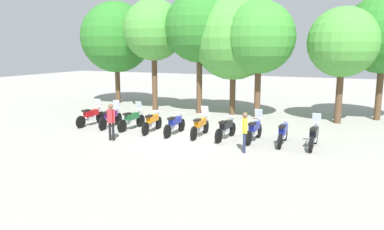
{
  "coord_description": "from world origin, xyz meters",
  "views": [
    {
      "loc": [
        7.15,
        -15.71,
        4.07
      ],
      "look_at": [
        0.0,
        0.5,
        0.9
      ],
      "focal_mm": 34.74,
      "sensor_mm": 36.0,
      "label": 1
    }
  ],
  "objects_px": {
    "motorcycle_9": "(314,135)",
    "tree_5": "(343,42)",
    "motorcycle_1": "(111,117)",
    "motorcycle_2": "(132,119)",
    "motorcycle_5": "(200,126)",
    "motorcycle_7": "(254,130)",
    "motorcycle_6": "(226,128)",
    "tree_4": "(259,37)",
    "tree_1": "(154,30)",
    "tree_2": "(200,28)",
    "tree_6": "(384,34)",
    "motorcycle_3": "(152,122)",
    "tree_3": "(234,39)",
    "tree_0": "(116,37)",
    "person_0": "(245,129)",
    "motorcycle_0": "(91,116)",
    "motorcycle_8": "(283,133)",
    "motorcycle_4": "(175,124)",
    "person_1": "(111,119)"
  },
  "relations": [
    {
      "from": "tree_0",
      "to": "motorcycle_7",
      "type": "bearing_deg",
      "value": -30.97
    },
    {
      "from": "tree_2",
      "to": "tree_6",
      "type": "relative_size",
      "value": 1.06
    },
    {
      "from": "motorcycle_6",
      "to": "tree_2",
      "type": "distance_m",
      "value": 8.6
    },
    {
      "from": "motorcycle_8",
      "to": "tree_4",
      "type": "height_order",
      "value": "tree_4"
    },
    {
      "from": "motorcycle_1",
      "to": "motorcycle_5",
      "type": "xyz_separation_m",
      "value": [
        5.09,
        -0.06,
        0.0
      ]
    },
    {
      "from": "motorcycle_5",
      "to": "motorcycle_7",
      "type": "relative_size",
      "value": 1.0
    },
    {
      "from": "motorcycle_4",
      "to": "tree_1",
      "type": "height_order",
      "value": "tree_1"
    },
    {
      "from": "motorcycle_9",
      "to": "tree_5",
      "type": "xyz_separation_m",
      "value": [
        0.65,
        5.93,
        3.88
      ]
    },
    {
      "from": "motorcycle_2",
      "to": "motorcycle_4",
      "type": "bearing_deg",
      "value": -89.92
    },
    {
      "from": "motorcycle_6",
      "to": "tree_3",
      "type": "height_order",
      "value": "tree_3"
    },
    {
      "from": "motorcycle_2",
      "to": "tree_2",
      "type": "xyz_separation_m",
      "value": [
        1.27,
        5.88,
        4.84
      ]
    },
    {
      "from": "motorcycle_2",
      "to": "person_1",
      "type": "relative_size",
      "value": 1.32
    },
    {
      "from": "tree_4",
      "to": "tree_1",
      "type": "bearing_deg",
      "value": 177.35
    },
    {
      "from": "motorcycle_5",
      "to": "person_0",
      "type": "relative_size",
      "value": 1.35
    },
    {
      "from": "motorcycle_6",
      "to": "motorcycle_0",
      "type": "bearing_deg",
      "value": 94.15
    },
    {
      "from": "motorcycle_3",
      "to": "person_0",
      "type": "xyz_separation_m",
      "value": [
        5.2,
        -1.76,
        0.44
      ]
    },
    {
      "from": "motorcycle_0",
      "to": "motorcycle_7",
      "type": "bearing_deg",
      "value": -86.74
    },
    {
      "from": "motorcycle_7",
      "to": "person_0",
      "type": "bearing_deg",
      "value": -174.69
    },
    {
      "from": "motorcycle_7",
      "to": "person_0",
      "type": "relative_size",
      "value": 1.35
    },
    {
      "from": "tree_1",
      "to": "person_0",
      "type": "bearing_deg",
      "value": -42.57
    },
    {
      "from": "motorcycle_0",
      "to": "tree_5",
      "type": "xyz_separation_m",
      "value": [
        12.11,
        5.96,
        3.88
      ]
    },
    {
      "from": "motorcycle_2",
      "to": "motorcycle_7",
      "type": "relative_size",
      "value": 1.0
    },
    {
      "from": "tree_4",
      "to": "motorcycle_3",
      "type": "bearing_deg",
      "value": -124.43
    },
    {
      "from": "person_0",
      "to": "tree_4",
      "type": "relative_size",
      "value": 0.24
    },
    {
      "from": "motorcycle_5",
      "to": "motorcycle_7",
      "type": "xyz_separation_m",
      "value": [
        2.55,
        0.14,
        0.0
      ]
    },
    {
      "from": "motorcycle_1",
      "to": "tree_6",
      "type": "distance_m",
      "value": 15.72
    },
    {
      "from": "motorcycle_2",
      "to": "motorcycle_9",
      "type": "height_order",
      "value": "same"
    },
    {
      "from": "person_0",
      "to": "tree_0",
      "type": "distance_m",
      "value": 16.2
    },
    {
      "from": "motorcycle_7",
      "to": "tree_2",
      "type": "bearing_deg",
      "value": 43.52
    },
    {
      "from": "tree_0",
      "to": "motorcycle_4",
      "type": "bearing_deg",
      "value": -41.78
    },
    {
      "from": "tree_1",
      "to": "tree_3",
      "type": "bearing_deg",
      "value": 4.6
    },
    {
      "from": "tree_2",
      "to": "tree_1",
      "type": "bearing_deg",
      "value": -178.98
    },
    {
      "from": "motorcycle_3",
      "to": "tree_5",
      "type": "distance_m",
      "value": 10.98
    },
    {
      "from": "tree_0",
      "to": "tree_4",
      "type": "relative_size",
      "value": 1.1
    },
    {
      "from": "tree_0",
      "to": "tree_4",
      "type": "bearing_deg",
      "value": -10.34
    },
    {
      "from": "motorcycle_5",
      "to": "person_1",
      "type": "bearing_deg",
      "value": 123.38
    },
    {
      "from": "tree_3",
      "to": "tree_4",
      "type": "bearing_deg",
      "value": -23.2
    },
    {
      "from": "motorcycle_2",
      "to": "tree_0",
      "type": "distance_m",
      "value": 10.64
    },
    {
      "from": "tree_5",
      "to": "motorcycle_6",
      "type": "bearing_deg",
      "value": -126.6
    },
    {
      "from": "tree_1",
      "to": "motorcycle_0",
      "type": "bearing_deg",
      "value": -95.99
    },
    {
      "from": "tree_2",
      "to": "tree_4",
      "type": "xyz_separation_m",
      "value": [
        3.85,
        -0.38,
        -0.65
      ]
    },
    {
      "from": "motorcycle_9",
      "to": "tree_4",
      "type": "relative_size",
      "value": 0.32
    },
    {
      "from": "motorcycle_8",
      "to": "tree_6",
      "type": "xyz_separation_m",
      "value": [
        3.98,
        7.83,
        4.38
      ]
    },
    {
      "from": "person_1",
      "to": "tree_2",
      "type": "bearing_deg",
      "value": 170.8
    },
    {
      "from": "motorcycle_6",
      "to": "tree_1",
      "type": "bearing_deg",
      "value": 54.46
    },
    {
      "from": "motorcycle_1",
      "to": "motorcycle_2",
      "type": "distance_m",
      "value": 1.28
    },
    {
      "from": "tree_0",
      "to": "person_1",
      "type": "bearing_deg",
      "value": -56.52
    },
    {
      "from": "person_1",
      "to": "tree_3",
      "type": "height_order",
      "value": "tree_3"
    },
    {
      "from": "tree_2",
      "to": "tree_6",
      "type": "height_order",
      "value": "tree_2"
    },
    {
      "from": "motorcycle_8",
      "to": "person_1",
      "type": "xyz_separation_m",
      "value": [
        -7.16,
        -2.42,
        0.47
      ]
    }
  ]
}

